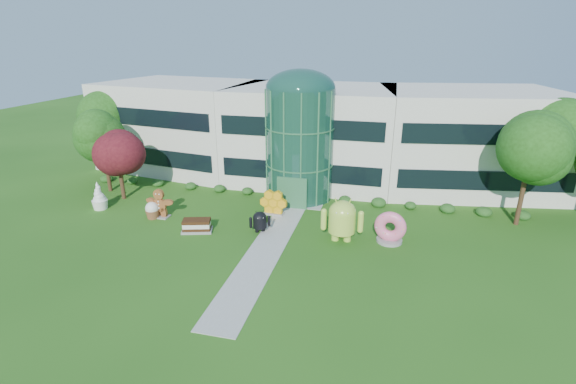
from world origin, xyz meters
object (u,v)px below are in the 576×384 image
(gingerbread, at_px, (160,203))
(android_green, at_px, (342,218))
(android_black, at_px, (260,220))
(donut, at_px, (390,227))

(gingerbread, bearing_deg, android_green, -1.24)
(android_black, distance_m, gingerbread, 8.77)
(android_green, relative_size, gingerbread, 1.35)
(android_black, relative_size, gingerbread, 0.71)
(android_black, xyz_separation_m, gingerbread, (-8.74, 0.67, 0.28))
(android_green, height_order, donut, android_green)
(donut, bearing_deg, android_black, -168.60)
(android_green, bearing_deg, donut, 5.82)
(gingerbread, bearing_deg, donut, 1.12)
(android_green, bearing_deg, gingerbread, 173.22)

